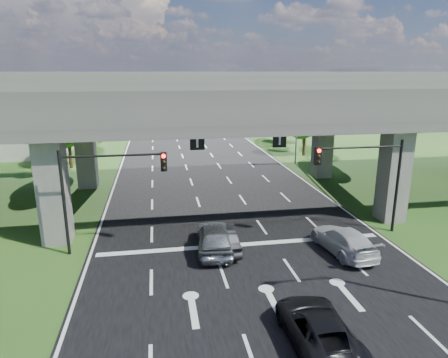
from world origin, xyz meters
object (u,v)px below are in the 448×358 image
object	(u,v)px
signal_right	(367,170)
car_white	(343,240)
streetlight_beyond	(258,101)
car_silver	(215,237)
car_trailing	(318,328)
signal_left	(103,181)
streetlight_far	(294,111)
car_dark	(219,239)

from	to	relation	value
signal_right	car_white	distance (m)	4.83
streetlight_beyond	car_silver	size ratio (longest dim) A/B	2.04
streetlight_beyond	car_white	distance (m)	39.05
streetlight_beyond	car_trailing	world-z (taller)	streetlight_beyond
streetlight_beyond	car_silver	bearing A→B (deg)	-107.83
signal_right	car_silver	xyz separation A→B (m)	(-9.62, -0.94, -3.32)
signal_right	car_silver	world-z (taller)	signal_right
signal_left	signal_right	bearing A→B (deg)	0.00
streetlight_far	car_trailing	size ratio (longest dim) A/B	2.05
streetlight_beyond	car_white	bearing A→B (deg)	-96.97
car_silver	car_trailing	bearing A→B (deg)	111.69
streetlight_beyond	car_trailing	xyz separation A→B (m)	(-9.27, -45.76, -5.14)
signal_right	signal_left	distance (m)	15.65
signal_right	car_trailing	xyz separation A→B (m)	(-6.99, -9.70, -3.48)
car_silver	car_dark	bearing A→B (deg)	-175.02
signal_right	car_white	world-z (taller)	signal_right
signal_left	car_trailing	xyz separation A→B (m)	(8.65, -9.70, -3.48)
signal_left	car_trailing	distance (m)	13.46
signal_right	signal_left	xyz separation A→B (m)	(-15.65, 0.00, 0.00)
car_silver	car_trailing	world-z (taller)	car_silver
signal_left	car_silver	distance (m)	6.94
car_silver	car_white	distance (m)	7.34
signal_left	streetlight_beyond	world-z (taller)	streetlight_beyond
streetlight_beyond	car_dark	size ratio (longest dim) A/B	2.31
signal_right	streetlight_far	distance (m)	20.25
car_silver	car_white	size ratio (longest dim) A/B	0.99
signal_left	streetlight_beyond	xyz separation A→B (m)	(17.92, 36.06, 1.66)
signal_right	streetlight_far	size ratio (longest dim) A/B	0.60
streetlight_far	car_dark	world-z (taller)	streetlight_far
car_white	car_trailing	size ratio (longest dim) A/B	1.01
streetlight_far	car_silver	world-z (taller)	streetlight_far
streetlight_beyond	car_dark	world-z (taller)	streetlight_beyond
streetlight_far	car_trailing	bearing A→B (deg)	-107.30
signal_right	car_trailing	world-z (taller)	signal_right
car_white	car_silver	bearing A→B (deg)	-17.35
car_dark	car_white	world-z (taller)	car_white
streetlight_far	car_trailing	distance (m)	31.59
signal_right	car_white	xyz separation A→B (m)	(-2.42, -2.37, -3.44)
signal_left	car_white	world-z (taller)	signal_left
streetlight_beyond	car_dark	xyz separation A→B (m)	(-11.67, -37.00, -5.10)
car_white	car_trailing	xyz separation A→B (m)	(-4.57, -7.33, -0.04)
streetlight_far	signal_left	bearing A→B (deg)	-131.78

